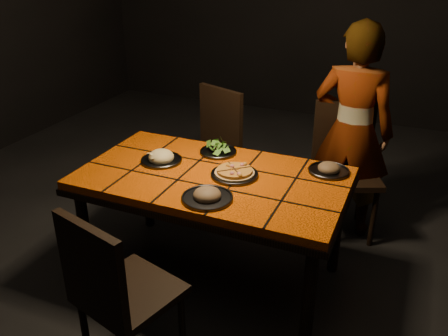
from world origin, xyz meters
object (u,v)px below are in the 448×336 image
at_px(chair_near, 114,289).
at_px(diner, 352,132).
at_px(chair_far_left, 211,142).
at_px(plate_pizza, 235,173).
at_px(chair_far_right, 344,160).
at_px(plate_pasta, 161,158).
at_px(dining_table, 213,186).

relative_size(chair_near, diner, 0.60).
height_order(chair_near, diner, diner).
height_order(chair_far_left, diner, diner).
bearing_deg(plate_pizza, chair_far_right, 60.71).
relative_size(chair_far_left, plate_pasta, 3.76).
bearing_deg(dining_table, plate_pasta, 173.69).
bearing_deg(plate_pizza, chair_far_left, 123.01).
bearing_deg(plate_pasta, dining_table, -6.31).
distance_m(chair_far_left, plate_pasta, 0.85).
height_order(plate_pizza, plate_pasta, plate_pasta).
height_order(chair_far_right, diner, diner).
relative_size(chair_far_right, plate_pasta, 3.75).
bearing_deg(diner, chair_far_left, 6.95).
height_order(dining_table, plate_pizza, plate_pizza).
relative_size(dining_table, chair_far_right, 1.64).
distance_m(dining_table, chair_far_right, 1.15).
bearing_deg(chair_far_left, plate_pizza, -35.39).
relative_size(chair_near, plate_pizza, 2.79).
bearing_deg(dining_table, chair_near, -95.88).
relative_size(dining_table, chair_near, 1.71).
bearing_deg(chair_far_right, chair_far_left, 161.04).
xyz_separation_m(dining_table, plate_pasta, (-0.38, 0.04, 0.10)).
height_order(diner, plate_pizza, diner).
height_order(chair_far_left, plate_pasta, chair_far_left).
bearing_deg(chair_near, chair_far_left, -64.38).
distance_m(dining_table, chair_far_left, 0.96).
xyz_separation_m(chair_far_left, plate_pasta, (0.03, -0.82, 0.21)).
bearing_deg(dining_table, diner, 54.66).
bearing_deg(chair_far_right, plate_pizza, -142.67).
bearing_deg(plate_pasta, chair_far_right, 41.50).
xyz_separation_m(dining_table, diner, (0.67, 0.95, 0.12)).
bearing_deg(chair_near, diner, -96.77).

